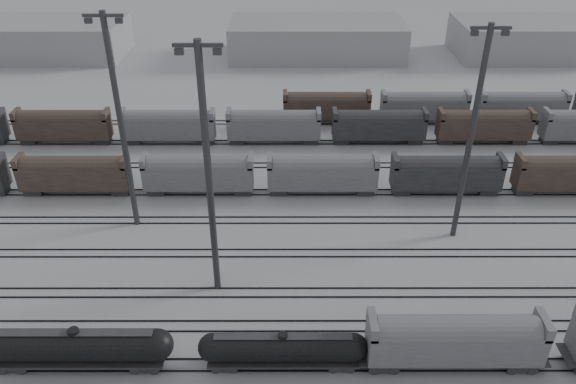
{
  "coord_description": "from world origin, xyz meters",
  "views": [
    {
      "loc": [
        3.23,
        -35.15,
        40.33
      ],
      "look_at": [
        3.28,
        25.5,
        4.0
      ],
      "focal_mm": 35.0,
      "sensor_mm": 36.0,
      "label": 1
    }
  ],
  "objects_px": {
    "tank_car_a": "(77,346)",
    "light_mast_c": "(208,171)",
    "tank_car_b": "(283,348)",
    "hopper_car_a": "(455,338)"
  },
  "relations": [
    {
      "from": "tank_car_a",
      "to": "light_mast_c",
      "type": "relative_size",
      "value": 0.64
    },
    {
      "from": "tank_car_a",
      "to": "tank_car_b",
      "type": "distance_m",
      "value": 18.55
    },
    {
      "from": "tank_car_b",
      "to": "hopper_car_a",
      "type": "bearing_deg",
      "value": -0.0
    },
    {
      "from": "tank_car_a",
      "to": "hopper_car_a",
      "type": "bearing_deg",
      "value": -0.0
    },
    {
      "from": "light_mast_c",
      "to": "hopper_car_a",
      "type": "bearing_deg",
      "value": -25.93
    },
    {
      "from": "tank_car_b",
      "to": "light_mast_c",
      "type": "relative_size",
      "value": 0.57
    },
    {
      "from": "hopper_car_a",
      "to": "light_mast_c",
      "type": "bearing_deg",
      "value": 154.07
    },
    {
      "from": "tank_car_a",
      "to": "hopper_car_a",
      "type": "distance_m",
      "value": 33.95
    },
    {
      "from": "tank_car_a",
      "to": "hopper_car_a",
      "type": "xyz_separation_m",
      "value": [
        33.93,
        -0.0,
        0.99
      ]
    },
    {
      "from": "tank_car_b",
      "to": "hopper_car_a",
      "type": "height_order",
      "value": "hopper_car_a"
    }
  ]
}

